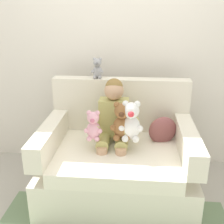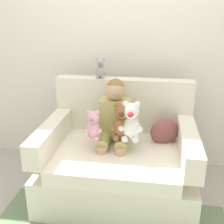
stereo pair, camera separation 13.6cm
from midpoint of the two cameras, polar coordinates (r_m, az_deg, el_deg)
The scene contains 9 objects.
ground_plane at distance 2.76m, azimuth 2.62°, elevation -16.07°, with size 8.00×8.00×0.00m, color #ADA89E.
back_wall at distance 2.96m, azimuth 4.59°, elevation 13.75°, with size 6.00×0.10×2.60m, color silver.
armchair at distance 2.62m, azimuth 2.83°, elevation -9.92°, with size 1.32×0.97×1.00m.
seated_child at distance 2.50m, azimuth 2.03°, elevation -1.95°, with size 0.45×0.39×0.82m.
plush_pink at distance 2.37m, azimuth -2.10°, elevation -2.79°, with size 0.15×0.12×0.26m.
plush_white at distance 2.34m, azimuth 5.48°, elevation -2.11°, with size 0.20×0.17×0.34m.
plush_brown at distance 2.35m, azimuth 3.67°, elevation -2.08°, with size 0.19×0.16×0.33m.
plush_grey_on_backrest at distance 2.71m, azimuth -0.84°, elevation 8.71°, with size 0.12×0.10×0.20m.
throw_pillow at distance 2.62m, azimuth 11.95°, elevation -3.90°, with size 0.26×0.12×0.26m, color #8C4C4C.
Camera 2 is at (0.28, -2.20, 1.63)m, focal length 45.52 mm.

